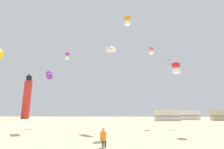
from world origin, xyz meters
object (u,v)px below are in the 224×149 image
(kite_flyer_standing, at_px, (103,137))
(kite_tube_violet, at_px, (49,75))
(kite_tube_white, at_px, (111,50))
(rv_van_cream, at_px, (167,116))
(lighthouse_distant, at_px, (27,97))
(rv_van_white, at_px, (188,115))
(kite_box_rainbow, at_px, (151,51))
(rv_van_tan, at_px, (224,115))
(kite_diamond_blue, at_px, (169,62))
(kite_box_orange, at_px, (128,21))
(kite_box_magenta, at_px, (67,56))
(kite_box_scarlet, at_px, (176,68))

(kite_flyer_standing, distance_m, kite_tube_violet, 13.50)
(kite_flyer_standing, distance_m, kite_tube_white, 15.23)
(kite_flyer_standing, height_order, rv_van_cream, rv_van_cream)
(lighthouse_distant, relative_size, rv_van_white, 2.54)
(kite_box_rainbow, bearing_deg, kite_tube_violet, -149.09)
(lighthouse_distant, bearing_deg, rv_van_tan, -10.68)
(kite_diamond_blue, relative_size, kite_box_rainbow, 0.85)
(kite_box_orange, bearing_deg, rv_van_white, 61.45)
(kite_box_magenta, relative_size, kite_diamond_blue, 1.15)
(kite_box_orange, bearing_deg, rv_van_tan, 48.30)
(kite_box_scarlet, bearing_deg, kite_flyer_standing, -131.78)
(kite_box_rainbow, bearing_deg, rv_van_tan, 44.66)
(kite_box_orange, bearing_deg, rv_van_cream, 68.46)
(kite_flyer_standing, height_order, kite_box_scarlet, kite_box_scarlet)
(kite_box_rainbow, distance_m, lighthouse_distant, 53.52)
(kite_flyer_standing, relative_size, lighthouse_distant, 0.07)
(rv_van_cream, distance_m, rv_van_white, 10.96)
(kite_flyer_standing, bearing_deg, lighthouse_distant, -52.55)
(kite_tube_white, distance_m, lighthouse_distant, 53.09)
(rv_van_white, bearing_deg, lighthouse_distant, 168.33)
(kite_flyer_standing, height_order, kite_box_rainbow, kite_box_rainbow)
(kite_flyer_standing, relative_size, kite_tube_white, 0.10)
(kite_flyer_standing, distance_m, lighthouse_distant, 62.94)
(kite_tube_white, height_order, rv_van_cream, kite_tube_white)
(kite_flyer_standing, height_order, kite_tube_violet, kite_tube_violet)
(kite_diamond_blue, distance_m, rv_van_tan, 31.66)
(kite_tube_violet, height_order, kite_box_rainbow, kite_box_rainbow)
(lighthouse_distant, bearing_deg, kite_diamond_blue, -38.72)
(rv_van_tan, bearing_deg, kite_tube_white, -135.07)
(rv_van_white, xyz_separation_m, rv_van_tan, (7.81, -4.98, 0.00))
(kite_diamond_blue, xyz_separation_m, rv_van_white, (12.23, 27.82, -8.90))
(kite_tube_violet, bearing_deg, rv_van_white, 51.13)
(kite_diamond_blue, bearing_deg, kite_tube_violet, -154.31)
(kite_box_magenta, bearing_deg, kite_box_orange, -38.67)
(rv_van_tan, bearing_deg, kite_box_rainbow, -134.69)
(rv_van_cream, xyz_separation_m, rv_van_tan, (15.97, 2.33, 0.00))
(kite_box_magenta, relative_size, rv_van_cream, 1.90)
(kite_diamond_blue, relative_size, rv_van_tan, 1.70)
(kite_box_magenta, distance_m, kite_box_scarlet, 19.57)
(rv_van_tan, bearing_deg, kite_diamond_blue, -130.62)
(kite_diamond_blue, xyz_separation_m, kite_box_scarlet, (-1.91, -9.49, -3.53))
(lighthouse_distant, relative_size, rv_van_tan, 2.60)
(kite_box_rainbow, xyz_separation_m, rv_van_cream, (6.84, 20.21, -11.00))
(kite_box_magenta, height_order, rv_van_tan, kite_box_magenta)
(rv_van_cream, bearing_deg, rv_van_tan, 3.45)
(rv_van_white, bearing_deg, kite_box_rainbow, -123.11)
(kite_tube_white, height_order, kite_box_orange, kite_box_orange)
(kite_box_rainbow, xyz_separation_m, lighthouse_distant, (-40.65, 34.51, -4.55))
(kite_diamond_blue, bearing_deg, rv_van_white, 66.26)
(rv_van_white, bearing_deg, kite_tube_white, -127.16)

